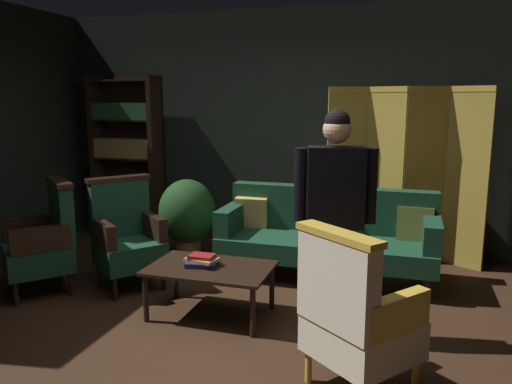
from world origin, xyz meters
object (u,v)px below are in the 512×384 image
armchair_wing_left (127,236)px  book_navy_cloth (202,263)px  book_red_leather (202,256)px  folding_screen (404,172)px  potted_plant (187,214)px  bookshelf (127,154)px  velvet_couch (328,232)px  armchair_gilt_accent (356,316)px  standing_figure (335,204)px  coffee_table (210,272)px  armchair_wing_right (44,240)px  book_tan_leather (202,259)px

armchair_wing_left → book_navy_cloth: (0.94, -0.39, -0.05)m
armchair_wing_left → book_red_leather: (0.94, -0.39, 0.01)m
folding_screen → potted_plant: 2.40m
book_navy_cloth → armchair_wing_left: bearing=157.6°
bookshelf → armchair_wing_left: bearing=-59.6°
armchair_wing_left → velvet_couch: bearing=25.4°
velvet_couch → armchair_gilt_accent: size_ratio=2.04×
standing_figure → potted_plant: 2.31m
folding_screen → coffee_table: (-1.46, -1.98, -0.61)m
folding_screen → standing_figure: (-0.45, -2.08, 0.04)m
folding_screen → armchair_wing_left: size_ratio=1.83×
coffee_table → armchair_wing_left: size_ratio=0.96×
velvet_couch → standing_figure: standing_figure is taller
velvet_couch → book_red_leather: (-0.84, -1.23, 0.05)m
velvet_couch → armchair_wing_left: armchair_wing_left is taller
armchair_wing_right → potted_plant: size_ratio=1.14×
armchair_gilt_accent → standing_figure: standing_figure is taller
coffee_table → armchair_gilt_accent: (1.25, -0.76, 0.12)m
book_navy_cloth → book_red_leather: size_ratio=1.23×
bookshelf → armchair_gilt_accent: (3.19, -2.73, -0.59)m
armchair_gilt_accent → standing_figure: size_ratio=0.61×
armchair_wing_left → book_tan_leather: (0.94, -0.39, -0.02)m
book_tan_leather → book_red_leather: book_red_leather is taller
velvet_couch → book_navy_cloth: (-0.84, -1.23, -0.01)m
bookshelf → velvet_couch: bearing=-15.3°
velvet_couch → potted_plant: size_ratio=2.32×
bookshelf → velvet_couch: 2.87m
armchair_wing_right → standing_figure: (2.67, -0.14, 0.54)m
armchair_wing_left → book_navy_cloth: size_ratio=4.20×
armchair_gilt_accent → book_navy_cloth: 1.53m
bookshelf → standing_figure: (2.95, -2.07, -0.06)m
folding_screen → velvet_couch: 1.15m
armchair_wing_right → armchair_gilt_accent: bearing=-15.4°
armchair_wing_right → book_tan_leather: size_ratio=4.06×
book_navy_cloth → coffee_table: bearing=-2.2°
armchair_wing_left → armchair_wing_right: bearing=-151.4°
velvet_couch → standing_figure: (0.25, -1.33, 0.57)m
armchair_gilt_accent → standing_figure: (-0.24, 0.66, 0.54)m
potted_plant → book_tan_leather: 1.44m
standing_figure → book_red_leather: size_ratio=8.48×
armchair_gilt_accent → book_navy_cloth: armchair_gilt_accent is taller
bookshelf → book_navy_cloth: bookshelf is taller
folding_screen → armchair_gilt_accent: (-0.21, -2.74, -0.50)m
book_navy_cloth → book_tan_leather: (0.00, 0.00, 0.03)m
bookshelf → standing_figure: size_ratio=1.20×
coffee_table → book_navy_cloth: size_ratio=4.04×
standing_figure → book_navy_cloth: (-1.09, 0.10, -0.58)m
coffee_table → armchair_wing_right: (-1.65, 0.04, 0.12)m
velvet_couch → book_navy_cloth: bearing=-124.3°
potted_plant → book_navy_cloth: 1.44m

